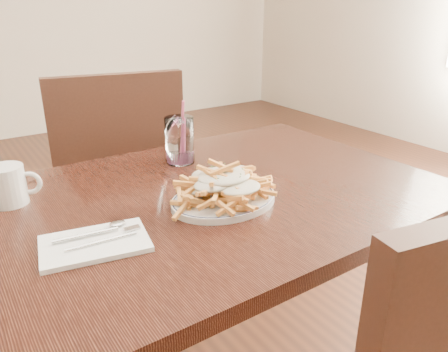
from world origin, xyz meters
TOP-DOWN VIEW (x-y plane):
  - table at (0.00, 0.00)m, footprint 1.20×0.80m
  - chair_far at (0.00, 0.64)m, footprint 0.53×0.53m
  - fries_plate at (0.01, -0.08)m, footprint 0.32×0.30m
  - loaded_fries at (0.01, -0.08)m, footprint 0.28×0.25m
  - napkin at (-0.31, -0.10)m, footprint 0.23×0.17m
  - cutlery at (-0.31, -0.09)m, footprint 0.18×0.07m
  - water_glass at (0.06, 0.23)m, footprint 0.08×0.08m
  - coffee_mug at (-0.41, 0.20)m, footprint 0.12×0.08m

SIDE VIEW (x-z plane):
  - chair_far at x=0.00m, z-range 0.07..1.04m
  - table at x=0.00m, z-range 0.30..1.05m
  - napkin at x=-0.31m, z-range 0.75..0.76m
  - fries_plate at x=0.01m, z-range 0.75..0.77m
  - cutlery at x=-0.31m, z-range 0.76..0.77m
  - coffee_mug at x=-0.41m, z-range 0.75..0.84m
  - loaded_fries at x=0.01m, z-range 0.77..0.84m
  - water_glass at x=0.06m, z-range 0.72..0.90m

